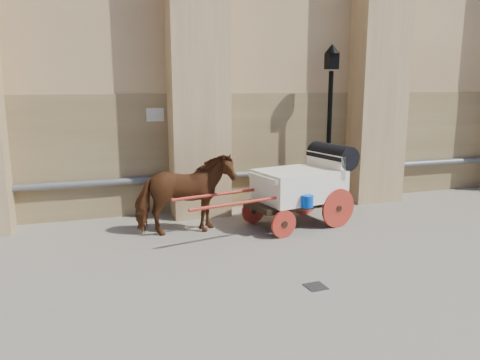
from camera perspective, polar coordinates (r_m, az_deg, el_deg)
name	(u,v)px	position (r m, az deg, el deg)	size (l,w,h in m)	color
ground	(296,259)	(8.98, 6.80, -9.57)	(90.00, 90.00, 0.00)	#6E685C
horse	(185,195)	(10.19, -6.75, -1.78)	(2.10, 0.96, 1.77)	brown
carriage	(304,182)	(10.94, 7.83, -0.30)	(4.35, 1.97, 1.84)	black
street_lamp	(329,122)	(12.42, 10.84, 6.91)	(0.40, 0.40, 4.22)	black
drain_grate_near	(316,287)	(7.88, 9.21, -12.70)	(0.32, 0.32, 0.01)	black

